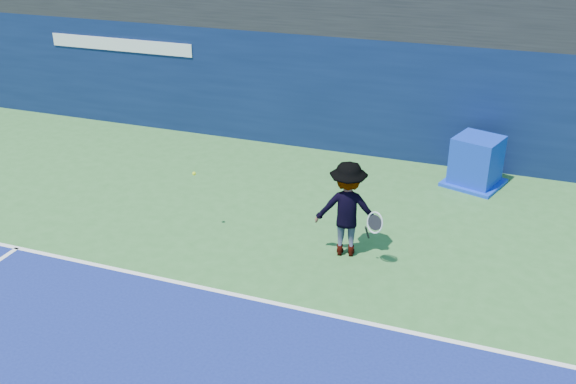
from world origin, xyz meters
TOP-DOWN VIEW (x-y plane):
  - baseline at (0.00, 3.00)m, footprint 24.00×0.10m
  - stadium_band at (0.00, 11.50)m, footprint 36.00×3.00m
  - back_wall_assembly at (-0.00, 10.50)m, footprint 36.00×1.03m
  - equipment_cart at (2.97, 9.11)m, footprint 1.52×1.52m
  - tennis_player at (0.99, 5.03)m, footprint 1.42×0.91m
  - tennis_ball at (-2.06, 4.85)m, footprint 0.07×0.07m

SIDE VIEW (x-z plane):
  - baseline at x=0.00m, z-range 0.01..0.01m
  - equipment_cart at x=2.97m, z-range -0.05..1.11m
  - tennis_player at x=0.99m, z-range 0.00..1.85m
  - tennis_ball at x=-2.06m, z-range 1.22..1.30m
  - back_wall_assembly at x=0.00m, z-range 0.00..3.00m
  - stadium_band at x=0.00m, z-range 3.00..4.20m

